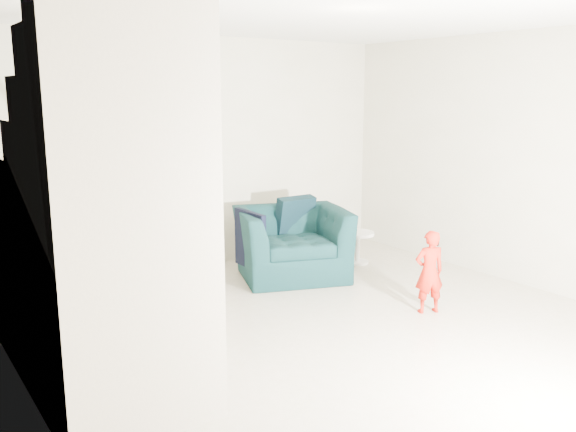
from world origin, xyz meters
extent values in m
plane|color=tan|center=(0.00, 0.00, 0.00)|extent=(5.50, 5.50, 0.00)
plane|color=silver|center=(0.00, 0.00, 2.70)|extent=(5.50, 5.50, 0.00)
plane|color=#ABA68B|center=(0.00, 2.75, 1.35)|extent=(5.00, 0.00, 5.00)
plane|color=#ABA68B|center=(-2.50, 0.00, 1.35)|extent=(0.00, 5.50, 5.50)
plane|color=#ABA68B|center=(2.50, 0.00, 1.35)|extent=(0.00, 5.50, 5.50)
imported|color=black|center=(0.60, 1.78, 0.39)|extent=(1.48, 1.39, 0.78)
imported|color=#AD050E|center=(1.00, 0.08, 0.40)|extent=(0.34, 0.28, 0.80)
cylinder|color=silver|center=(1.57, 1.76, 0.37)|extent=(0.39, 0.39, 0.04)
cylinder|color=silver|center=(1.57, 1.76, 0.18)|extent=(0.06, 0.06, 0.35)
cylinder|color=silver|center=(1.57, 1.76, 0.01)|extent=(0.27, 0.27, 0.03)
cube|color=#ADA089|center=(-2.00, 2.35, 0.14)|extent=(1.00, 0.30, 0.27)
cube|color=#ADA089|center=(-2.00, 2.05, 0.27)|extent=(1.00, 0.30, 0.54)
cube|color=#ADA089|center=(-2.00, 1.75, 0.41)|extent=(1.00, 0.30, 0.81)
cube|color=#ADA089|center=(-2.00, 1.45, 0.54)|extent=(1.00, 0.30, 1.08)
cube|color=#ADA089|center=(-2.00, 1.15, 0.68)|extent=(1.00, 0.30, 1.35)
cube|color=#ADA089|center=(-2.00, 0.85, 0.81)|extent=(1.00, 0.30, 1.62)
cube|color=#ADA089|center=(-2.00, 0.55, 0.95)|extent=(1.00, 0.30, 1.89)
cube|color=#ADA089|center=(-2.00, 0.25, 1.08)|extent=(1.00, 0.30, 2.16)
cube|color=#ADA089|center=(-2.00, -0.05, 1.22)|extent=(1.00, 0.30, 2.43)
cube|color=#ADA089|center=(-2.00, -0.35, 1.35)|extent=(1.00, 0.30, 2.70)
cylinder|color=silver|center=(-1.50, 1.00, 2.25)|extent=(0.04, 3.03, 2.73)
cylinder|color=silver|center=(-1.50, 2.50, 0.50)|extent=(0.04, 0.04, 1.00)
cube|color=black|center=(0.85, 2.07, 0.63)|extent=(0.48, 0.23, 0.48)
cube|color=black|center=(0.08, 1.82, 0.49)|extent=(0.06, 0.57, 0.63)
cube|color=black|center=(1.07, 0.08, 0.70)|extent=(0.03, 0.05, 0.10)
camera|label=1|loc=(-3.24, -3.70, 2.07)|focal=38.00mm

